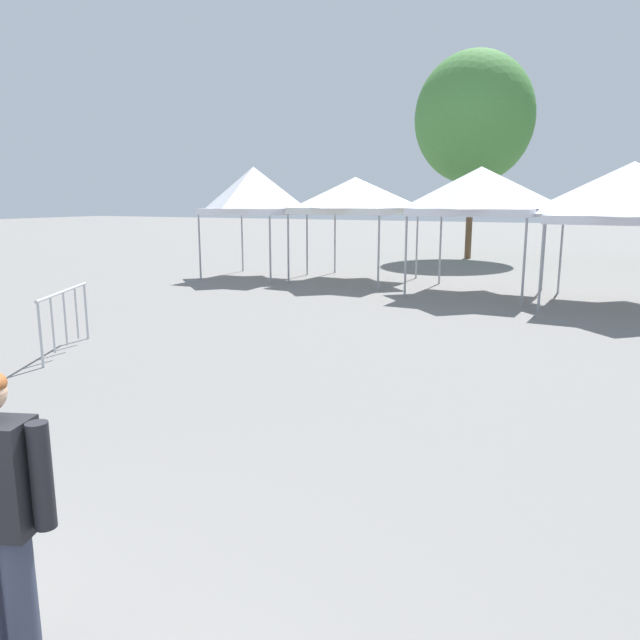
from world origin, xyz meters
name	(u,v)px	position (x,y,z in m)	size (l,w,h in m)	color
canopy_tent_behind_left	(254,191)	(-7.94, 16.36, 2.86)	(2.81, 2.81, 3.63)	#9E9EA3
canopy_tent_far_left	(355,196)	(-4.63, 17.06, 2.70)	(3.42, 3.42, 3.27)	#9E9EA3
canopy_tent_far_right	(480,191)	(-0.49, 15.93, 2.80)	(3.31, 3.31, 3.45)	#9E9EA3
canopy_tent_right_of_center	(632,192)	(3.16, 15.38, 2.75)	(3.65, 3.65, 3.46)	#9E9EA3
tree_behind_tents_right	(474,118)	(-2.99, 26.11, 5.97)	(5.01, 5.01, 8.73)	brown
crowd_barrier_mid_lot	(64,309)	(-5.44, 6.25, 0.75)	(1.01, 1.89, 1.08)	#B7BABF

